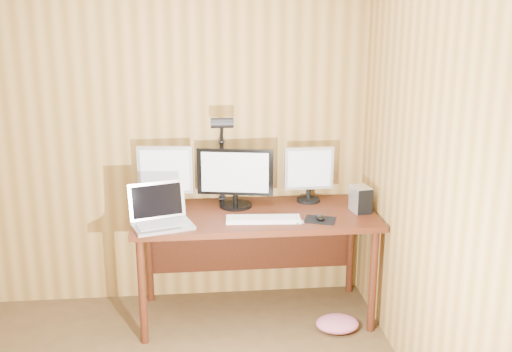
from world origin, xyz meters
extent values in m
plane|color=#B0833F|center=(0.00, 2.00, 1.25)|extent=(4.00, 0.00, 4.00)
plane|color=#B0833F|center=(1.75, 0.00, 1.25)|extent=(0.00, 4.00, 4.00)
cube|color=#441C0E|center=(0.93, 1.63, 0.73)|extent=(1.60, 0.70, 0.04)
cube|color=#441C0E|center=(0.93, 1.95, 0.45)|extent=(1.48, 0.02, 0.51)
cylinder|color=#441C0E|center=(0.19, 1.34, 0.35)|extent=(0.05, 0.05, 0.71)
cylinder|color=#441C0E|center=(0.19, 1.92, 0.35)|extent=(0.05, 0.05, 0.71)
cylinder|color=#441C0E|center=(1.67, 1.34, 0.35)|extent=(0.05, 0.05, 0.71)
cylinder|color=#441C0E|center=(1.67, 1.92, 0.35)|extent=(0.05, 0.05, 0.71)
cylinder|color=black|center=(0.81, 1.78, 0.76)|extent=(0.23, 0.23, 0.02)
cylinder|color=black|center=(0.81, 1.78, 0.80)|extent=(0.03, 0.03, 0.07)
cube|color=black|center=(0.81, 1.78, 1.00)|extent=(0.52, 0.13, 0.32)
cube|color=silver|center=(0.80, 1.77, 1.00)|extent=(0.45, 0.09, 0.28)
cylinder|color=black|center=(0.34, 1.83, 0.76)|extent=(0.18, 0.18, 0.02)
cylinder|color=black|center=(0.34, 1.83, 0.81)|extent=(0.04, 0.04, 0.08)
cube|color=#B5B5BA|center=(0.34, 1.83, 1.01)|extent=(0.38, 0.07, 0.32)
cube|color=silver|center=(0.33, 1.81, 1.01)|extent=(0.33, 0.04, 0.28)
cylinder|color=black|center=(1.33, 1.85, 0.76)|extent=(0.16, 0.16, 0.02)
cylinder|color=black|center=(1.33, 1.85, 0.81)|extent=(0.03, 0.03, 0.07)
cube|color=#B5B5BA|center=(1.33, 1.85, 0.99)|extent=(0.34, 0.04, 0.30)
cube|color=silver|center=(1.33, 1.83, 0.99)|extent=(0.30, 0.01, 0.26)
cube|color=silver|center=(0.33, 1.42, 0.76)|extent=(0.42, 0.34, 0.02)
cube|color=silver|center=(0.29, 1.54, 0.89)|extent=(0.36, 0.16, 0.24)
cube|color=black|center=(0.29, 1.54, 0.89)|extent=(0.31, 0.13, 0.20)
cube|color=#B2B2B7|center=(0.33, 1.42, 0.77)|extent=(0.34, 0.24, 0.00)
cube|color=white|center=(0.97, 1.47, 0.76)|extent=(0.48, 0.18, 0.02)
cube|color=white|center=(0.97, 1.47, 0.77)|extent=(0.45, 0.15, 0.00)
cube|color=black|center=(1.33, 1.45, 0.75)|extent=(0.24, 0.22, 0.00)
ellipsoid|color=black|center=(1.33, 1.45, 0.77)|extent=(0.08, 0.11, 0.04)
cube|color=silver|center=(1.63, 1.60, 0.84)|extent=(0.13, 0.16, 0.17)
cube|color=black|center=(1.65, 1.52, 0.84)|extent=(0.10, 0.02, 0.17)
cube|color=silver|center=(1.18, 1.44, 0.76)|extent=(0.08, 0.12, 0.01)
cube|color=black|center=(1.18, 1.44, 0.76)|extent=(0.06, 0.07, 0.00)
cylinder|color=black|center=(1.68, 1.71, 0.82)|extent=(0.05, 0.05, 0.13)
cube|color=black|center=(0.72, 1.94, 0.74)|extent=(0.05, 0.06, 0.06)
cylinder|color=black|center=(0.72, 1.94, 0.96)|extent=(0.03, 0.03, 0.42)
sphere|color=black|center=(0.72, 1.94, 1.17)|extent=(0.04, 0.04, 0.04)
cylinder|color=black|center=(0.72, 1.87, 1.25)|extent=(0.02, 0.15, 0.18)
cylinder|color=black|center=(0.72, 1.79, 1.33)|extent=(0.15, 0.07, 0.07)
camera|label=1|loc=(0.56, -2.12, 2.05)|focal=42.00mm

